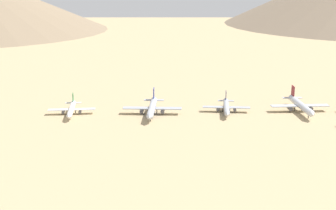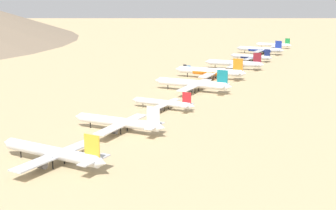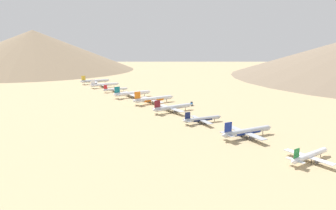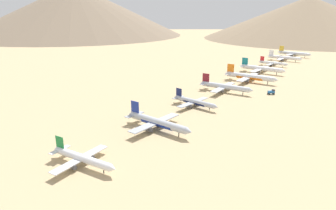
{
  "view_description": "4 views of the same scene",
  "coord_description": "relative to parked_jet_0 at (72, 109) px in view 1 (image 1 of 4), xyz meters",
  "views": [
    {
      "loc": [
        321.22,
        -93.74,
        85.95
      ],
      "look_at": [
        18.14,
        -128.16,
        5.33
      ],
      "focal_mm": 53.5,
      "sensor_mm": 36.0,
      "label": 1
    },
    {
      "loc": [
        -152.57,
        306.57,
        61.5
      ],
      "look_at": [
        -21.12,
        94.83,
        3.16
      ],
      "focal_mm": 54.41,
      "sensor_mm": 36.0,
      "label": 2
    },
    {
      "loc": [
        -110.01,
        -308.03,
        67.49
      ],
      "look_at": [
        6.95,
        -30.77,
        4.18
      ],
      "focal_mm": 32.8,
      "sensor_mm": 36.0,
      "label": 3
    },
    {
      "loc": [
        132.94,
        -245.72,
        63.9
      ],
      "look_at": [
        10.18,
        -115.61,
        6.52
      ],
      "focal_mm": 31.97,
      "sensor_mm": 36.0,
      "label": 4
    }
  ],
  "objects": [
    {
      "name": "parked_jet_0",
      "position": [
        0.0,
        0.0,
        0.0
      ],
      "size": [
        36.21,
        29.7,
        10.52
      ],
      "color": "white",
      "rests_on": "ground"
    },
    {
      "name": "parked_jet_1",
      "position": [
        -5.42,
        50.24,
        0.85
      ],
      "size": [
        45.85,
        37.29,
        13.22
      ],
      "color": "#B2B7C1",
      "rests_on": "ground"
    },
    {
      "name": "parked_jet_2",
      "position": [
        -15.82,
        96.47,
        0.05
      ],
      "size": [
        37.36,
        30.3,
        10.78
      ],
      "color": "#B2B7C1",
      "rests_on": "ground"
    },
    {
      "name": "parked_jet_3",
      "position": [
        -22.23,
        143.39,
        0.95
      ],
      "size": [
        46.04,
        37.68,
        13.33
      ],
      "color": "silver",
      "rests_on": "ground"
    }
  ]
}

